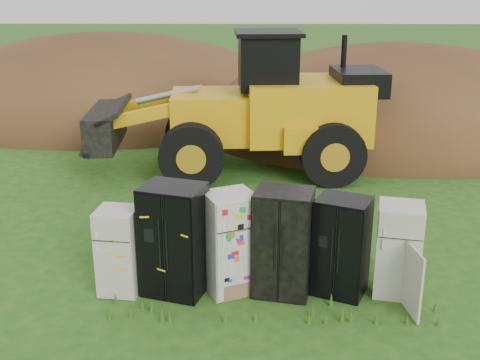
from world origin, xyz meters
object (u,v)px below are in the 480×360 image
object	(u,v)px
fridge_sticker	(230,243)
wheel_loader	(232,104)
fridge_black_right	(341,246)
fridge_black_side	(174,240)
fridge_dark_mid	(283,243)
fridge_leftmost	(119,251)
fridge_open_door	(398,250)

from	to	relation	value
fridge_sticker	wheel_loader	world-z (taller)	wheel_loader
fridge_black_right	fridge_black_side	bearing A→B (deg)	-155.68
fridge_sticker	wheel_loader	distance (m)	6.83
wheel_loader	fridge_sticker	bearing A→B (deg)	-92.11
fridge_black_side	fridge_dark_mid	distance (m)	1.86
fridge_dark_mid	fridge_black_right	world-z (taller)	fridge_dark_mid
fridge_black_side	wheel_loader	world-z (taller)	wheel_loader
fridge_dark_mid	fridge_black_right	size ratio (longest dim) A/B	1.08
fridge_dark_mid	fridge_leftmost	bearing A→B (deg)	-167.36
fridge_dark_mid	fridge_black_right	bearing A→B (deg)	13.44
fridge_leftmost	wheel_loader	bearing A→B (deg)	82.98
fridge_black_right	wheel_loader	distance (m)	7.19
fridge_leftmost	fridge_dark_mid	world-z (taller)	fridge_dark_mid
fridge_leftmost	fridge_sticker	size ratio (longest dim) A/B	0.85
fridge_sticker	fridge_dark_mid	distance (m)	0.91
fridge_sticker	wheel_loader	size ratio (longest dim) A/B	0.23
fridge_sticker	fridge_leftmost	bearing A→B (deg)	158.08
fridge_sticker	fridge_dark_mid	world-z (taller)	fridge_dark_mid
fridge_open_door	wheel_loader	world-z (taller)	wheel_loader
fridge_leftmost	fridge_dark_mid	xyz separation A→B (m)	(2.83, -0.00, 0.17)
wheel_loader	fridge_leftmost	bearing A→B (deg)	-107.92
fridge_leftmost	fridge_black_right	distance (m)	3.84
fridge_black_right	fridge_open_door	bearing A→B (deg)	22.92
fridge_open_door	fridge_leftmost	bearing A→B (deg)	-167.58
fridge_leftmost	fridge_dark_mid	distance (m)	2.83
fridge_leftmost	fridge_black_side	distance (m)	0.99
fridge_leftmost	fridge_black_right	bearing A→B (deg)	7.79
fridge_dark_mid	fridge_open_door	world-z (taller)	fridge_dark_mid
fridge_sticker	fridge_black_right	distance (m)	1.92
fridge_black_right	fridge_dark_mid	bearing A→B (deg)	-155.10
fridge_black_side	fridge_open_door	distance (m)	3.85
fridge_open_door	fridge_black_right	bearing A→B (deg)	-168.68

